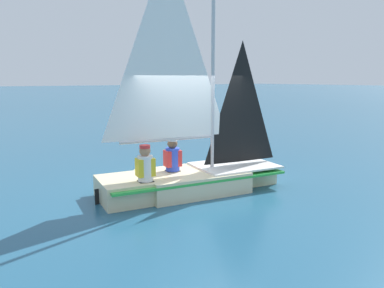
% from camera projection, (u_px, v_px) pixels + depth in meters
% --- Properties ---
extents(ground_plane, '(260.00, 260.00, 0.00)m').
position_uv_depth(ground_plane, '(192.00, 191.00, 8.24)').
color(ground_plane, '#235675').
extents(sailboat_main, '(4.16, 1.98, 5.06)m').
position_uv_depth(sailboat_main, '(190.00, 160.00, 8.10)').
color(sailboat_main, beige).
rests_on(sailboat_main, ground_plane).
extents(sailor_helm, '(0.37, 0.34, 1.16)m').
position_uv_depth(sailor_helm, '(173.00, 163.00, 8.14)').
color(sailor_helm, black).
rests_on(sailor_helm, ground_plane).
extents(sailor_crew, '(0.37, 0.34, 1.16)m').
position_uv_depth(sailor_crew, '(145.00, 172.00, 7.31)').
color(sailor_crew, black).
rests_on(sailor_crew, ground_plane).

